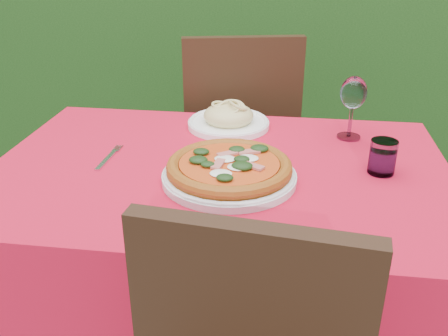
# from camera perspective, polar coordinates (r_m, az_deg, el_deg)

# --- Properties ---
(hedge) EXTENTS (3.20, 0.55, 1.78)m
(hedge) POSITION_cam_1_polar(r_m,az_deg,el_deg) (2.82, 4.22, 16.93)
(hedge) COLOR black
(hedge) RESTS_ON ground
(dining_table) EXTENTS (1.26, 0.86, 0.75)m
(dining_table) POSITION_cam_1_polar(r_m,az_deg,el_deg) (1.45, -0.52, -5.24)
(dining_table) COLOR #4D2919
(dining_table) RESTS_ON ground
(chair_far) EXTENTS (0.53, 0.53, 0.99)m
(chair_far) POSITION_cam_1_polar(r_m,az_deg,el_deg) (2.07, 1.75, 3.80)
(chair_far) COLOR black
(chair_far) RESTS_ON ground
(pizza_plate) EXTENTS (0.37, 0.37, 0.07)m
(pizza_plate) POSITION_cam_1_polar(r_m,az_deg,el_deg) (1.29, 0.60, -0.20)
(pizza_plate) COLOR silver
(pizza_plate) RESTS_ON dining_table
(pasta_plate) EXTENTS (0.27, 0.27, 0.08)m
(pasta_plate) POSITION_cam_1_polar(r_m,az_deg,el_deg) (1.65, 0.52, 5.64)
(pasta_plate) COLOR white
(pasta_plate) RESTS_ON dining_table
(water_glass) EXTENTS (0.07, 0.07, 0.09)m
(water_glass) POSITION_cam_1_polar(r_m,az_deg,el_deg) (1.39, 17.65, 1.03)
(water_glass) COLOR silver
(water_glass) RESTS_ON dining_table
(wine_glass) EXTENTS (0.08, 0.08, 0.20)m
(wine_glass) POSITION_cam_1_polar(r_m,az_deg,el_deg) (1.57, 14.56, 8.04)
(wine_glass) COLOR silver
(wine_glass) RESTS_ON dining_table
(fork) EXTENTS (0.03, 0.19, 0.00)m
(fork) POSITION_cam_1_polar(r_m,az_deg,el_deg) (1.45, -13.28, 0.92)
(fork) COLOR silver
(fork) RESTS_ON dining_table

